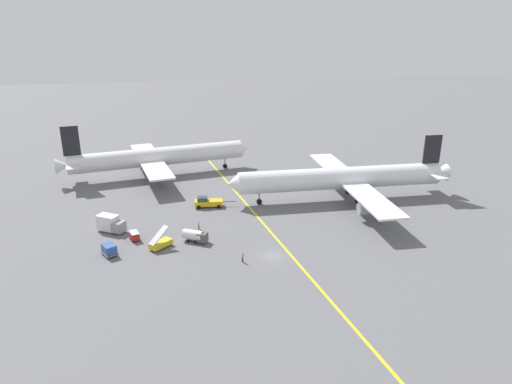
# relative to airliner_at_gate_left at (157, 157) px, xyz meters

# --- Properties ---
(ground_plane) EXTENTS (600.00, 600.00, 0.00)m
(ground_plane) POSITION_rel_airliner_at_gate_left_xyz_m (20.00, -54.52, -5.38)
(ground_plane) COLOR slate
(taxiway_stripe) EXTENTS (13.94, 119.30, 0.01)m
(taxiway_stripe) POSITION_rel_airliner_at_gate_left_xyz_m (22.22, -44.52, -5.38)
(taxiway_stripe) COLOR yellow
(taxiway_stripe) RESTS_ON ground
(airliner_at_gate_left) EXTENTS (53.93, 38.82, 15.81)m
(airliner_at_gate_left) POSITION_rel_airliner_at_gate_left_xyz_m (0.00, 0.00, 0.00)
(airliner_at_gate_left) COLOR silver
(airliner_at_gate_left) RESTS_ON ground
(airliner_being_pushed) EXTENTS (55.44, 49.02, 15.18)m
(airliner_being_pushed) POSITION_rel_airliner_at_gate_left_xyz_m (43.70, -29.03, -0.04)
(airliner_being_pushed) COLOR white
(airliner_being_pushed) RESTS_ON ground
(pushback_tug) EXTENTS (9.76, 3.36, 2.83)m
(pushback_tug) POSITION_rel_airliner_at_gate_left_xyz_m (11.08, -27.34, -4.19)
(pushback_tug) COLOR gold
(pushback_tug) RESTS_ON ground
(gse_baggage_cart_near_cluster) EXTENTS (2.30, 3.07, 1.71)m
(gse_baggage_cart_near_cluster) POSITION_rel_airliner_at_gate_left_xyz_m (-5.14, -42.15, -4.52)
(gse_baggage_cart_near_cluster) COLOR red
(gse_baggage_cart_near_cluster) RESTS_ON ground
(gse_container_dolly_flat) EXTENTS (3.40, 3.85, 2.15)m
(gse_container_dolly_flat) POSITION_rel_airliner_at_gate_left_xyz_m (-9.44, -47.86, -4.21)
(gse_container_dolly_flat) COLOR slate
(gse_container_dolly_flat) RESTS_ON ground
(gse_fuel_bowser_stubby) EXTENTS (5.17, 4.14, 2.40)m
(gse_fuel_bowser_stubby) POSITION_rel_airliner_at_gate_left_xyz_m (6.64, -45.51, -4.05)
(gse_fuel_bowser_stubby) COLOR silver
(gse_fuel_bowser_stubby) RESTS_ON ground
(gse_stair_truck_yellow) EXTENTS (4.73, 4.43, 4.06)m
(gse_stair_truck_yellow) POSITION_rel_airliner_at_gate_left_xyz_m (-0.12, -46.70, -4.36)
(gse_stair_truck_yellow) COLOR gold
(gse_stair_truck_yellow) RESTS_ON ground
(gse_catering_truck_tall) EXTENTS (6.17, 5.29, 3.50)m
(gse_catering_truck_tall) POSITION_rel_airliner_at_gate_left_xyz_m (-9.97, -37.00, -3.63)
(gse_catering_truck_tall) COLOR gray
(gse_catering_truck_tall) RESTS_ON ground
(ground_crew_wing_walker_right) EXTENTS (0.36, 0.36, 1.57)m
(ground_crew_wing_walker_right) POSITION_rel_airliner_at_gate_left_xyz_m (7.80, -39.57, -4.58)
(ground_crew_wing_walker_right) COLOR #4C4C51
(ground_crew_wing_walker_right) RESTS_ON ground
(ground_crew_ramp_agent_by_cones) EXTENTS (0.48, 0.36, 1.76)m
(ground_crew_ramp_agent_by_cones) POSITION_rel_airliner_at_gate_left_xyz_m (14.16, -55.56, -4.46)
(ground_crew_ramp_agent_by_cones) COLOR #2D3351
(ground_crew_ramp_agent_by_cones) RESTS_ON ground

